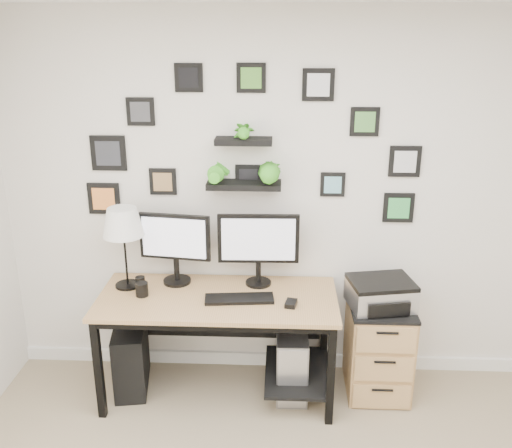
# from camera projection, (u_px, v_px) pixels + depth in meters

# --- Properties ---
(room) EXTENTS (4.00, 4.00, 4.00)m
(room) POSITION_uv_depth(u_px,v_px,m) (285.00, 359.00, 4.36)
(room) COLOR tan
(room) RESTS_ON ground
(desk) EXTENTS (1.60, 0.70, 0.75)m
(desk) POSITION_uv_depth(u_px,v_px,m) (224.00, 311.00, 3.89)
(desk) COLOR tan
(desk) RESTS_ON ground
(monitor_left) EXTENTS (0.50, 0.22, 0.51)m
(monitor_left) POSITION_uv_depth(u_px,v_px,m) (175.00, 243.00, 3.92)
(monitor_left) COLOR black
(monitor_left) RESTS_ON desk
(monitor_right) EXTENTS (0.56, 0.18, 0.52)m
(monitor_right) POSITION_uv_depth(u_px,v_px,m) (258.00, 244.00, 3.89)
(monitor_right) COLOR black
(monitor_right) RESTS_ON desk
(keyboard) EXTENTS (0.47, 0.19, 0.02)m
(keyboard) POSITION_uv_depth(u_px,v_px,m) (239.00, 299.00, 3.76)
(keyboard) COLOR black
(keyboard) RESTS_ON desk
(mouse) EXTENTS (0.09, 0.12, 0.03)m
(mouse) POSITION_uv_depth(u_px,v_px,m) (291.00, 303.00, 3.69)
(mouse) COLOR black
(mouse) RESTS_ON desk
(table_lamp) EXTENTS (0.28, 0.28, 0.57)m
(table_lamp) POSITION_uv_depth(u_px,v_px,m) (123.00, 224.00, 3.81)
(table_lamp) COLOR black
(table_lamp) RESTS_ON desk
(mug) EXTENTS (0.08, 0.08, 0.10)m
(mug) POSITION_uv_depth(u_px,v_px,m) (142.00, 289.00, 3.81)
(mug) COLOR black
(mug) RESTS_ON desk
(pen_cup) EXTENTS (0.07, 0.07, 0.09)m
(pen_cup) POSITION_uv_depth(u_px,v_px,m) (140.00, 283.00, 3.92)
(pen_cup) COLOR black
(pen_cup) RESTS_ON desk
(pc_tower_black) EXTENTS (0.29, 0.51, 0.48)m
(pc_tower_black) POSITION_uv_depth(u_px,v_px,m) (131.00, 356.00, 4.06)
(pc_tower_black) COLOR black
(pc_tower_black) RESTS_ON ground
(pc_tower_grey) EXTENTS (0.22, 0.48, 0.48)m
(pc_tower_grey) POSITION_uv_depth(u_px,v_px,m) (291.00, 360.00, 4.01)
(pc_tower_grey) COLOR gray
(pc_tower_grey) RESTS_ON ground
(file_cabinet) EXTENTS (0.43, 0.53, 0.67)m
(file_cabinet) POSITION_uv_depth(u_px,v_px,m) (378.00, 347.00, 3.99)
(file_cabinet) COLOR tan
(file_cabinet) RESTS_ON ground
(printer) EXTENTS (0.47, 0.40, 0.19)m
(printer) POSITION_uv_depth(u_px,v_px,m) (381.00, 293.00, 3.82)
(printer) COLOR silver
(printer) RESTS_ON file_cabinet
(wall_decor) EXTENTS (2.28, 0.18, 1.06)m
(wall_decor) POSITION_uv_depth(u_px,v_px,m) (245.00, 154.00, 3.79)
(wall_decor) COLOR black
(wall_decor) RESTS_ON ground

